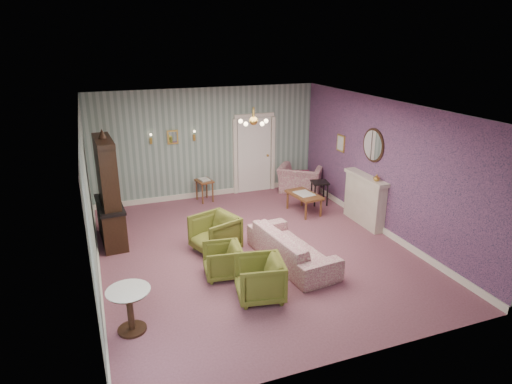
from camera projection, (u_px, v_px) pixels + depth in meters
name	position (u px, v px, depth m)	size (l,w,h in m)	color
floor	(254.00, 250.00, 9.12)	(7.00, 7.00, 0.00)	#854D5F
ceiling	(253.00, 107.00, 8.16)	(7.00, 7.00, 0.00)	white
wall_back	(207.00, 144.00, 11.73)	(6.00, 6.00, 0.00)	slate
wall_front	(352.00, 265.00, 5.55)	(6.00, 6.00, 0.00)	slate
wall_left	(89.00, 202.00, 7.64)	(7.00, 7.00, 0.00)	slate
wall_right	(384.00, 167.00, 9.64)	(7.00, 7.00, 0.00)	slate
wall_right_floral	(383.00, 167.00, 9.63)	(7.00, 7.00, 0.00)	#AA5588
door	(254.00, 153.00, 12.25)	(1.12, 0.12, 2.16)	white
olive_chair_a	(259.00, 277.00, 7.34)	(0.76, 0.71, 0.78)	brown
olive_chair_b	(222.00, 259.00, 8.04)	(0.65, 0.61, 0.67)	brown
olive_chair_c	(215.00, 232.00, 8.96)	(0.80, 0.75, 0.83)	brown
sofa_chintz	(292.00, 242.00, 8.52)	(2.17, 0.63, 0.85)	#963C5D
wingback_chair	(301.00, 174.00, 12.36)	(1.15, 0.75, 1.01)	#963C5D
dresser	(107.00, 189.00, 9.13)	(0.49, 1.42, 2.36)	black
fireplace	(365.00, 200.00, 10.23)	(0.30, 1.40, 1.16)	beige
mantel_vase	(377.00, 178.00, 9.65)	(0.15, 0.15, 0.15)	gold
oval_mirror	(373.00, 145.00, 9.84)	(0.04, 0.76, 0.84)	white
framed_print	(341.00, 143.00, 11.12)	(0.04, 0.34, 0.42)	gold
coffee_table	(304.00, 203.00, 10.97)	(0.54, 0.97, 0.49)	brown
side_table_black	(319.00, 193.00, 11.50)	(0.41, 0.41, 0.61)	black
pedestal_table	(130.00, 310.00, 6.52)	(0.64, 0.64, 0.70)	black
nesting_table	(205.00, 190.00, 11.73)	(0.37, 0.48, 0.62)	brown
gilt_mirror_back	(173.00, 137.00, 11.31)	(0.28, 0.06, 0.36)	gold
sconce_left	(151.00, 139.00, 11.11)	(0.16, 0.12, 0.30)	gold
sconce_right	(194.00, 136.00, 11.47)	(0.16, 0.12, 0.30)	gold
chandelier	(254.00, 122.00, 8.24)	(0.56, 0.56, 0.36)	gold
burgundy_cushion	(302.00, 177.00, 12.22)	(0.38, 0.10, 0.38)	maroon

